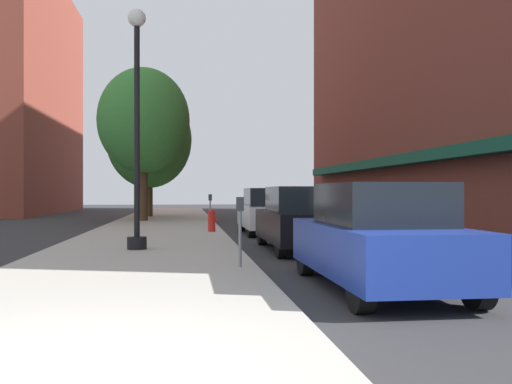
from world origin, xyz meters
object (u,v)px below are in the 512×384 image
parking_meter_far (210,206)px  car_blue (378,238)px  car_black (301,220)px  lamppost (137,124)px  parking_meter_near (240,223)px  tree_near (149,140)px  fire_hydrant (212,220)px  car_white (268,212)px  tree_mid (144,121)px

parking_meter_far → car_blue: bearing=-82.4°
parking_meter_far → car_black: size_ratio=0.30×
lamppost → parking_meter_near: 4.72m
tree_near → lamppost: bearing=-87.2°
car_blue → car_black: (0.00, 5.76, 0.00)m
parking_meter_near → car_black: car_black is taller
fire_hydrant → car_white: bearing=5.9°
parking_meter_far → car_white: 3.66m
lamppost → car_black: (4.15, 0.25, -2.39)m
parking_meter_near → tree_mid: tree_mid is taller
tree_mid → car_white: 10.18m
parking_meter_near → tree_mid: (-3.06, 17.30, 4.09)m
tree_near → tree_mid: size_ratio=0.96×
tree_near → car_black: bearing=-74.4°
lamppost → parking_meter_near: size_ratio=4.50×
parking_meter_near → car_white: car_white is taller
parking_meter_near → car_white: bearing=78.4°
lamppost → car_white: size_ratio=1.37×
fire_hydrant → car_white: car_white is taller
parking_meter_far → tree_near: (-3.09, 9.28, 3.59)m
fire_hydrant → car_white: 2.07m
tree_near → tree_mid: 4.61m
fire_hydrant → tree_mid: 9.66m
lamppost → tree_mid: (-0.86, 13.78, 1.84)m
tree_mid → car_white: tree_mid is taller
car_blue → car_black: size_ratio=1.00×
fire_hydrant → car_white: size_ratio=0.18×
parking_meter_near → tree_near: tree_near is taller
car_white → parking_meter_near: bearing=-102.3°
parking_meter_near → tree_near: 22.39m
car_blue → car_white: size_ratio=1.00×
tree_near → car_blue: (5.04, -23.87, -3.73)m
parking_meter_far → tree_mid: size_ratio=0.17×
car_white → fire_hydrant: bearing=-174.8°
parking_meter_near → car_black: size_ratio=0.30×
lamppost → fire_hydrant: 6.71m
tree_mid → car_black: size_ratio=1.75×
car_black → parking_meter_far: bearing=104.7°
parking_meter_far → car_white: size_ratio=0.30×
lamppost → car_black: bearing=3.4°
parking_meter_far → tree_near: bearing=108.4°
parking_meter_near → parking_meter_far: size_ratio=1.00×
tree_near → car_blue: tree_near is taller
fire_hydrant → parking_meter_near: 9.31m
parking_meter_near → car_blue: 2.79m
fire_hydrant → car_blue: 11.48m
fire_hydrant → tree_near: (-3.00, 12.58, 4.02)m
car_black → car_white: same height
lamppost → parking_meter_far: bearing=76.4°
car_white → lamppost: bearing=-125.4°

